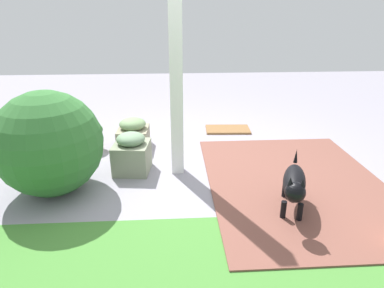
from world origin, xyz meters
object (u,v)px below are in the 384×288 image
at_px(round_shrub, 49,144).
at_px(dog, 294,184).
at_px(porch_pillar, 176,66).
at_px(stone_planter_nearest, 133,134).
at_px(doormat, 228,129).
at_px(stone_planter_near, 132,153).
at_px(terracotta_pot_broad, 90,134).
at_px(terracotta_pot_spiky, 29,137).
at_px(terracotta_pot_tall, 45,125).

distance_m(round_shrub, dog, 2.28).
relative_size(porch_pillar, stone_planter_nearest, 5.33).
bearing_deg(round_shrub, stone_planter_nearest, -121.46).
distance_m(stone_planter_nearest, doormat, 1.46).
xyz_separation_m(stone_planter_near, terracotta_pot_broad, (0.60, -0.68, -0.01)).
height_order(round_shrub, terracotta_pot_broad, round_shrub).
distance_m(round_shrub, terracotta_pot_broad, 1.12).
bearing_deg(round_shrub, doormat, -140.33).
relative_size(stone_planter_near, terracotta_pot_spiky, 0.75).
height_order(terracotta_pot_spiky, terracotta_pot_tall, terracotta_pot_tall).
bearing_deg(terracotta_pot_spiky, doormat, -160.57).
height_order(stone_planter_nearest, terracotta_pot_spiky, terracotta_pot_spiky).
relative_size(stone_planter_nearest, terracotta_pot_tall, 0.62).
relative_size(stone_planter_near, terracotta_pot_broad, 1.29).
relative_size(stone_planter_near, terracotta_pot_tall, 0.64).
relative_size(porch_pillar, terracotta_pot_broad, 6.62).
distance_m(porch_pillar, doormat, 1.89).
distance_m(terracotta_pot_broad, terracotta_pot_tall, 0.70).
bearing_deg(stone_planter_near, round_shrub, 28.76).
xyz_separation_m(stone_planter_nearest, terracotta_pot_tall, (1.19, -0.25, 0.07)).
distance_m(porch_pillar, stone_planter_near, 1.07).
height_order(stone_planter_nearest, doormat, stone_planter_nearest).
height_order(porch_pillar, terracotta_pot_tall, porch_pillar).
relative_size(terracotta_pot_broad, dog, 0.50).
relative_size(round_shrub, terracotta_pot_tall, 1.44).
height_order(terracotta_pot_broad, doormat, terracotta_pot_broad).
bearing_deg(stone_planter_near, porch_pillar, 175.77).
height_order(terracotta_pot_tall, dog, terracotta_pot_tall).
relative_size(terracotta_pot_spiky, terracotta_pot_broad, 1.71).
height_order(porch_pillar, stone_planter_near, porch_pillar).
height_order(stone_planter_near, terracotta_pot_spiky, terracotta_pot_spiky).
xyz_separation_m(porch_pillar, dog, (-0.99, 0.88, -0.88)).
height_order(round_shrub, dog, round_shrub).
bearing_deg(terracotta_pot_tall, stone_planter_nearest, 168.19).
xyz_separation_m(stone_planter_nearest, stone_planter_near, (-0.05, 0.69, 0.02)).
distance_m(stone_planter_nearest, dog, 2.23).
relative_size(dog, doormat, 1.09).
relative_size(porch_pillar, doormat, 3.59).
xyz_separation_m(stone_planter_nearest, terracotta_pot_spiky, (1.17, 0.31, 0.10)).
xyz_separation_m(terracotta_pot_spiky, doormat, (-2.50, -0.88, -0.27)).
distance_m(stone_planter_nearest, stone_planter_near, 0.69).
height_order(porch_pillar, round_shrub, porch_pillar).
relative_size(stone_planter_near, round_shrub, 0.45).
bearing_deg(porch_pillar, stone_planter_near, -4.23).
distance_m(round_shrub, terracotta_pot_spiky, 0.95).
height_order(round_shrub, terracotta_pot_tall, round_shrub).
height_order(stone_planter_nearest, terracotta_pot_broad, stone_planter_nearest).
xyz_separation_m(porch_pillar, terracotta_pot_tall, (1.74, -0.97, -0.91)).
xyz_separation_m(porch_pillar, stone_planter_nearest, (0.56, -0.73, -0.97)).
bearing_deg(round_shrub, dog, 166.71).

